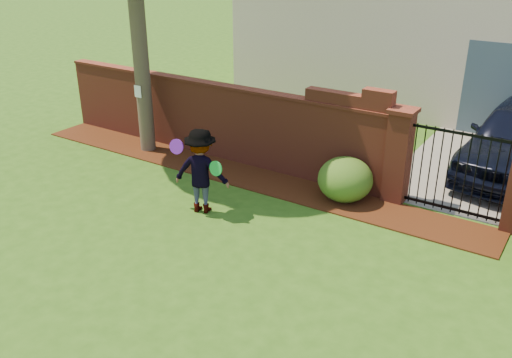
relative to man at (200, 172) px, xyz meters
The scene contains 11 objects.
ground 1.83m from the man, 72.59° to the right, with size 80.00×80.00×0.01m, color #2A5314.
mulch_bed 2.00m from the man, 104.54° to the left, with size 11.10×1.08×0.03m, color black.
brick_wall 2.88m from the man, 121.93° to the left, with size 8.70×0.31×2.16m.
pillar_left 3.78m from the man, 40.19° to the left, with size 0.50×0.50×1.88m.
iron_gate 4.68m from the man, 31.46° to the left, with size 1.78×0.03×1.60m.
driveway 7.62m from the man, 58.23° to the left, with size 3.20×8.00×0.01m, color slate.
paper_notice 3.59m from the man, 152.05° to the left, with size 0.20×0.01×0.28m, color white.
shrub_left 2.84m from the man, 43.04° to the left, with size 1.08×1.08×0.88m, color #265519.
man is the anchor object (origin of this frame).
frisbee_purple 0.65m from the man, 141.91° to the right, with size 0.28×0.28×0.03m, color #6C1CB0.
frisbee_green 0.42m from the man, ahead, with size 0.28×0.28×0.03m, color green.
Camera 1 is at (5.42, -5.63, 4.80)m, focal length 38.38 mm.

